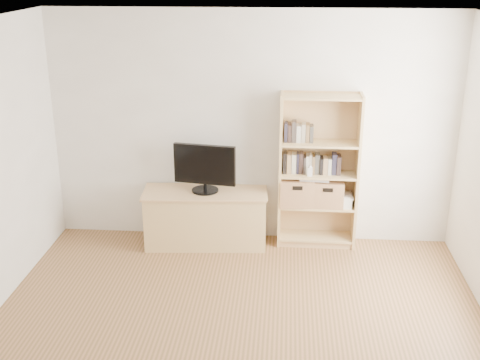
# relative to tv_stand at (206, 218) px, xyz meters

# --- Properties ---
(back_wall) EXTENTS (4.50, 0.02, 2.60)m
(back_wall) POSITION_rel_tv_stand_xyz_m (0.50, 0.25, 0.99)
(back_wall) COLOR beige
(back_wall) RESTS_ON floor
(ceiling) EXTENTS (4.50, 5.00, 0.01)m
(ceiling) POSITION_rel_tv_stand_xyz_m (0.50, -2.25, 2.29)
(ceiling) COLOR white
(ceiling) RESTS_ON back_wall
(tv_stand) EXTENTS (1.37, 0.60, 0.62)m
(tv_stand) POSITION_rel_tv_stand_xyz_m (0.00, 0.00, 0.00)
(tv_stand) COLOR tan
(tv_stand) RESTS_ON floor
(bookshelf) EXTENTS (0.87, 0.32, 1.74)m
(bookshelf) POSITION_rel_tv_stand_xyz_m (1.25, 0.10, 0.56)
(bookshelf) COLOR tan
(bookshelf) RESTS_ON floor
(television) EXTENTS (0.69, 0.16, 0.54)m
(television) POSITION_rel_tv_stand_xyz_m (0.00, 0.00, 0.61)
(television) COLOR black
(television) RESTS_ON tv_stand
(books_row_mid) EXTENTS (0.90, 0.20, 0.24)m
(books_row_mid) POSITION_rel_tv_stand_xyz_m (1.25, 0.12, 0.66)
(books_row_mid) COLOR black
(books_row_mid) RESTS_ON bookshelf
(books_row_upper) EXTENTS (0.36, 0.13, 0.19)m
(books_row_upper) POSITION_rel_tv_stand_xyz_m (1.06, 0.12, 0.99)
(books_row_upper) COLOR black
(books_row_upper) RESTS_ON bookshelf
(baby_monitor) EXTENTS (0.05, 0.04, 0.10)m
(baby_monitor) POSITION_rel_tv_stand_xyz_m (1.15, 0.00, 0.59)
(baby_monitor) COLOR white
(baby_monitor) RESTS_ON bookshelf
(basket_left) EXTENTS (0.38, 0.32, 0.31)m
(basket_left) POSITION_rel_tv_stand_xyz_m (1.02, 0.09, 0.33)
(basket_left) COLOR #8C5F3F
(basket_left) RESTS_ON bookshelf
(basket_right) EXTENTS (0.36, 0.30, 0.29)m
(basket_right) POSITION_rel_tv_stand_xyz_m (1.36, 0.09, 0.32)
(basket_right) COLOR #8C5F3F
(basket_right) RESTS_ON bookshelf
(laptop) EXTENTS (0.33, 0.24, 0.03)m
(laptop) POSITION_rel_tv_stand_xyz_m (1.21, 0.09, 0.50)
(laptop) COLOR silver
(laptop) RESTS_ON basket_left
(magazine_stack) EXTENTS (0.18, 0.24, 0.11)m
(magazine_stack) POSITION_rel_tv_stand_xyz_m (1.55, 0.09, 0.23)
(magazine_stack) COLOR beige
(magazine_stack) RESTS_ON bookshelf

